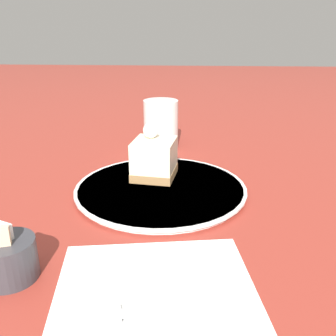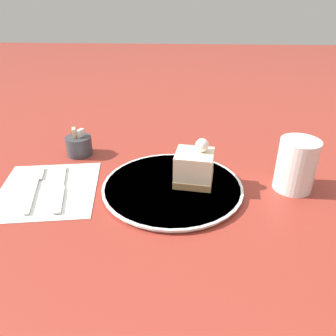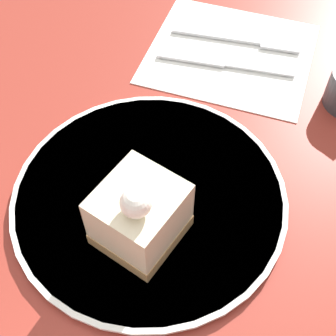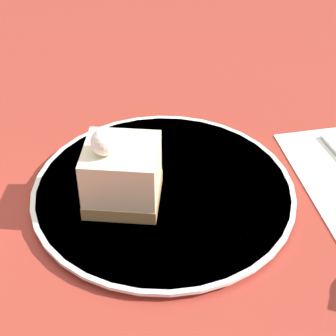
# 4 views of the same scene
# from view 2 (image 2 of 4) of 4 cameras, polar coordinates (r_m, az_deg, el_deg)

# --- Properties ---
(ground_plane) EXTENTS (4.00, 4.00, 0.00)m
(ground_plane) POSITION_cam_2_polar(r_m,az_deg,el_deg) (0.64, -1.56, -5.18)
(ground_plane) COLOR maroon
(plate) EXTENTS (0.28, 0.28, 0.01)m
(plate) POSITION_cam_2_polar(r_m,az_deg,el_deg) (0.67, 0.78, -3.30)
(plate) COLOR silver
(plate) RESTS_ON ground_plane
(cake_slice) EXTENTS (0.08, 0.08, 0.09)m
(cake_slice) POSITION_cam_2_polar(r_m,az_deg,el_deg) (0.66, 4.62, 0.23)
(cake_slice) COLOR #9E7547
(cake_slice) RESTS_ON plate
(napkin) EXTENTS (0.22, 0.24, 0.00)m
(napkin) POSITION_cam_2_polar(r_m,az_deg,el_deg) (0.71, -20.18, -3.49)
(napkin) COLOR white
(napkin) RESTS_ON ground_plane
(fork) EXTENTS (0.06, 0.17, 0.00)m
(fork) POSITION_cam_2_polar(r_m,az_deg,el_deg) (0.73, -22.13, -2.65)
(fork) COLOR silver
(fork) RESTS_ON napkin
(knife) EXTENTS (0.06, 0.18, 0.00)m
(knife) POSITION_cam_2_polar(r_m,az_deg,el_deg) (0.69, -18.21, -3.93)
(knife) COLOR silver
(knife) RESTS_ON napkin
(sugar_bowl) EXTENTS (0.06, 0.06, 0.07)m
(sugar_bowl) POSITION_cam_2_polar(r_m,az_deg,el_deg) (0.83, -15.23, 3.84)
(sugar_bowl) COLOR #333338
(sugar_bowl) RESTS_ON ground_plane
(drinking_glass) EXTENTS (0.08, 0.08, 0.11)m
(drinking_glass) POSITION_cam_2_polar(r_m,az_deg,el_deg) (0.70, 21.42, 0.48)
(drinking_glass) COLOR silver
(drinking_glass) RESTS_ON ground_plane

